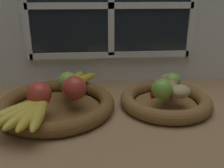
{
  "coord_description": "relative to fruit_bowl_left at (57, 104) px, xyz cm",
  "views": [
    {
      "loc": [
        -8.36,
        -71.53,
        36.39
      ],
      "look_at": [
        -1.78,
        3.35,
        8.46
      ],
      "focal_mm": 40.54,
      "sensor_mm": 36.0,
      "label": 1
    }
  ],
  "objects": [
    {
      "name": "apple_red_front",
      "position": [
        -3.91,
        -5.52,
        6.0
      ],
      "size": [
        7.18,
        7.18,
        7.18
      ],
      "primitive_type": "sphere",
      "color": "#B73828",
      "rests_on": "fruit_bowl_left"
    },
    {
      "name": "banana_bunch_front",
      "position": [
        -5.78,
        -12.92,
        3.99
      ],
      "size": [
        15.69,
        19.91,
        3.16
      ],
      "color": "gold",
      "rests_on": "fruit_bowl_left"
    },
    {
      "name": "chili_pepper",
      "position": [
        36.32,
        -3.54,
        3.53
      ],
      "size": [
        13.11,
        2.59,
        2.24
      ],
      "primitive_type": "cone",
      "rotation": [
        0.0,
        1.57,
        0.03
      ],
      "color": "red",
      "rests_on": "fruit_bowl_right"
    },
    {
      "name": "fruit_bowl_left",
      "position": [
        0.0,
        0.0,
        0.0
      ],
      "size": [
        37.14,
        37.14,
        4.46
      ],
      "color": "brown",
      "rests_on": "ground_plane"
    },
    {
      "name": "apple_red_right",
      "position": [
        6.1,
        -1.92,
        6.16
      ],
      "size": [
        7.49,
        7.49,
        7.49
      ],
      "primitive_type": "sphere",
      "color": "#B73828",
      "rests_on": "fruit_bowl_left"
    },
    {
      "name": "ground_plane",
      "position": [
        19.63,
        -3.35,
        -3.55
      ],
      "size": [
        140.0,
        90.0,
        3.0
      ],
      "primitive_type": "cube",
      "color": "#9E774C"
    },
    {
      "name": "lime_far",
      "position": [
        38.83,
        4.03,
        5.27
      ],
      "size": [
        5.72,
        5.72,
        5.72
      ],
      "primitive_type": "sphere",
      "color": "#7AAD3D",
      "rests_on": "fruit_bowl_right"
    },
    {
      "name": "potato_back",
      "position": [
        37.78,
        4.57,
        4.89
      ],
      "size": [
        6.72,
        9.15,
        4.95
      ],
      "primitive_type": "ellipsoid",
      "rotation": [
        0.0,
        0.0,
        5.0
      ],
      "color": "tan",
      "rests_on": "fruit_bowl_right"
    },
    {
      "name": "back_wall",
      "position": [
        19.63,
        26.42,
        25.83
      ],
      "size": [
        140.0,
        4.6,
        55.0
      ],
      "color": "silver",
      "rests_on": "ground_plane"
    },
    {
      "name": "potato_small",
      "position": [
        39.03,
        -3.32,
        4.48
      ],
      "size": [
        8.35,
        7.75,
        4.14
      ],
      "primitive_type": "ellipsoid",
      "rotation": [
        0.0,
        0.0,
        3.44
      ],
      "color": "tan",
      "rests_on": "fruit_bowl_right"
    },
    {
      "name": "apple_green_back",
      "position": [
        3.58,
        4.59,
        5.82
      ],
      "size": [
        6.82,
        6.82,
        6.82
      ],
      "primitive_type": "sphere",
      "color": "#7AA338",
      "rests_on": "fruit_bowl_left"
    },
    {
      "name": "fruit_bowl_right",
      "position": [
        35.7,
        0.0,
        0.01
      ],
      "size": [
        30.03,
        30.03,
        4.46
      ],
      "color": "brown",
      "rests_on": "ground_plane"
    },
    {
      "name": "banana_bunch_back",
      "position": [
        5.35,
        11.75,
        3.99
      ],
      "size": [
        13.39,
        18.67,
        3.16
      ],
      "color": "gold",
      "rests_on": "fruit_bowl_left"
    },
    {
      "name": "potato_large",
      "position": [
        35.7,
        0.0,
        4.71
      ],
      "size": [
        7.86,
        6.83,
        4.6
      ],
      "primitive_type": "ellipsoid",
      "rotation": [
        0.0,
        0.0,
        2.78
      ],
      "color": "tan",
      "rests_on": "fruit_bowl_right"
    },
    {
      "name": "lime_near",
      "position": [
        33.02,
        -4.03,
        5.7
      ],
      "size": [
        6.57,
        6.57,
        6.57
      ],
      "primitive_type": "sphere",
      "color": "#7AAD3D",
      "rests_on": "fruit_bowl_right"
    }
  ]
}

